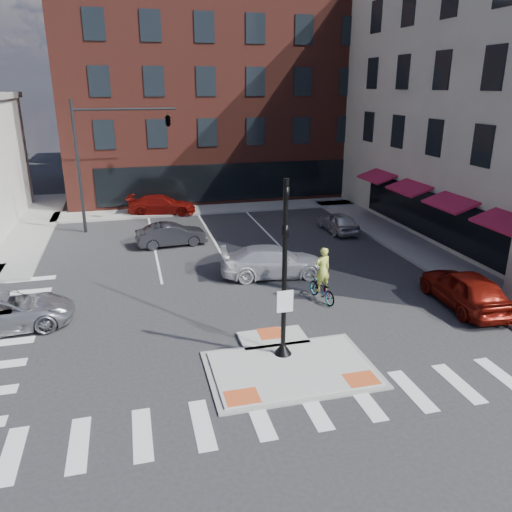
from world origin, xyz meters
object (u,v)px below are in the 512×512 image
object	(u,v)px
silver_suv	(6,312)
bg_car_dark	(171,235)
red_sedan	(465,289)
bg_car_silver	(338,222)
bg_car_red	(162,205)
white_pickup	(273,261)
cyclist	(322,283)

from	to	relation	value
silver_suv	bg_car_dark	bearing A→B (deg)	-43.51
red_sedan	bg_car_dark	distance (m)	15.88
bg_car_silver	bg_car_red	bearing A→B (deg)	-36.55
white_pickup	bg_car_dark	size ratio (longest dim) A/B	1.28
white_pickup	bg_car_red	size ratio (longest dim) A/B	1.07
silver_suv	cyclist	xyz separation A→B (m)	(12.50, -0.51, 0.12)
silver_suv	red_sedan	xyz separation A→B (m)	(18.00, -2.58, 0.12)
silver_suv	red_sedan	distance (m)	18.18
red_sedan	cyclist	distance (m)	5.88
silver_suv	bg_car_red	distance (m)	17.93
bg_car_silver	bg_car_red	size ratio (longest dim) A/B	0.79
bg_car_red	bg_car_silver	bearing A→B (deg)	-113.89
cyclist	silver_suv	bearing A→B (deg)	-12.83
white_pickup	bg_car_dark	distance (m)	7.45
silver_suv	bg_car_red	world-z (taller)	bg_car_red
silver_suv	bg_car_dark	xyz separation A→B (m)	(7.00, 8.86, -0.03)
red_sedan	white_pickup	bearing A→B (deg)	-34.99
white_pickup	bg_car_red	distance (m)	14.37
silver_suv	white_pickup	distance (m)	11.64
bg_car_dark	bg_car_red	xyz separation A→B (m)	(0.02, 7.64, 0.03)
silver_suv	cyclist	world-z (taller)	cyclist
bg_car_dark	red_sedan	bearing A→B (deg)	-141.94
bg_car_silver	bg_car_red	world-z (taller)	bg_car_red
white_pickup	cyclist	distance (m)	3.51
red_sedan	bg_car_silver	distance (m)	11.75
silver_suv	bg_car_silver	world-z (taller)	silver_suv
bg_car_silver	cyclist	distance (m)	10.84
silver_suv	white_pickup	xyz separation A→B (m)	(11.30, 2.78, 0.05)
cyclist	bg_car_red	bearing A→B (deg)	-82.63
red_sedan	cyclist	size ratio (longest dim) A/B	1.99
bg_car_silver	white_pickup	bearing A→B (deg)	44.91
white_pickup	bg_car_silver	world-z (taller)	white_pickup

